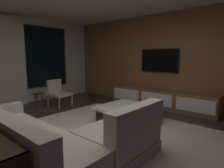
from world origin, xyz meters
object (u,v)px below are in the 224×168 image
(book_stack_on_coffee_table, at_px, (128,108))
(mounted_tv, at_px, (159,61))
(coffee_table, at_px, (128,114))
(accent_chair_near_window, at_px, (58,91))
(media_console, at_px, (161,99))
(side_stool, at_px, (39,96))
(sectional_couch, at_px, (51,142))

(book_stack_on_coffee_table, height_order, mounted_tv, mounted_tv)
(coffee_table, xyz_separation_m, accent_chair_near_window, (-0.19, 2.44, 0.25))
(coffee_table, relative_size, mounted_tv, 1.00)
(book_stack_on_coffee_table, relative_size, media_console, 0.08)
(book_stack_on_coffee_table, xyz_separation_m, media_console, (1.77, 0.12, -0.13))
(side_stool, relative_size, media_console, 0.15)
(coffee_table, height_order, mounted_tv, mounted_tv)
(accent_chair_near_window, xyz_separation_m, media_console, (1.79, -2.46, -0.18))
(accent_chair_near_window, xyz_separation_m, side_stool, (-0.59, 0.05, -0.06))
(sectional_couch, distance_m, book_stack_on_coffee_table, 1.85)
(book_stack_on_coffee_table, height_order, side_stool, side_stool)
(accent_chair_near_window, xyz_separation_m, mounted_tv, (1.97, -2.26, 0.92))
(sectional_couch, distance_m, side_stool, 2.95)
(side_stool, height_order, media_console, media_console)
(book_stack_on_coffee_table, xyz_separation_m, mounted_tv, (1.95, 0.32, 0.96))
(sectional_couch, height_order, book_stack_on_coffee_table, sectional_couch)
(side_stool, bearing_deg, accent_chair_near_window, -5.14)
(side_stool, distance_m, media_console, 3.45)
(side_stool, bearing_deg, sectional_couch, -115.03)
(book_stack_on_coffee_table, distance_m, media_console, 1.78)
(book_stack_on_coffee_table, relative_size, mounted_tv, 0.22)
(book_stack_on_coffee_table, xyz_separation_m, side_stool, (-0.60, 2.63, -0.01))
(coffee_table, distance_m, media_console, 1.59)
(coffee_table, bearing_deg, side_stool, 107.36)
(coffee_table, bearing_deg, media_console, -0.64)
(coffee_table, relative_size, book_stack_on_coffee_table, 4.46)
(coffee_table, xyz_separation_m, side_stool, (-0.78, 2.49, 0.19))
(sectional_couch, xyz_separation_m, side_stool, (1.25, 2.67, 0.08))
(side_stool, xyz_separation_m, mounted_tv, (2.55, -2.31, 0.98))
(accent_chair_near_window, height_order, mounted_tv, mounted_tv)
(sectional_couch, distance_m, mounted_tv, 3.96)
(accent_chair_near_window, height_order, side_stool, accent_chair_near_window)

